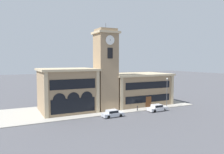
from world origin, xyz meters
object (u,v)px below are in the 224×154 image
(parked_car_mid, at_px, (157,108))
(parked_car_near, at_px, (112,113))
(street_lamp, at_px, (167,88))
(bollard, at_px, (137,108))

(parked_car_mid, bearing_deg, parked_car_near, 178.57)
(street_lamp, bearing_deg, bollard, 178.85)
(parked_car_mid, bearing_deg, bollard, 152.53)
(parked_car_near, distance_m, bollard, 7.10)
(parked_car_mid, bearing_deg, street_lamp, 21.53)
(parked_car_near, relative_size, street_lamp, 0.63)
(parked_car_near, distance_m, street_lamp, 15.24)
(parked_car_mid, relative_size, bollard, 4.19)
(parked_car_near, height_order, street_lamp, street_lamp)
(parked_car_mid, height_order, street_lamp, street_lamp)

